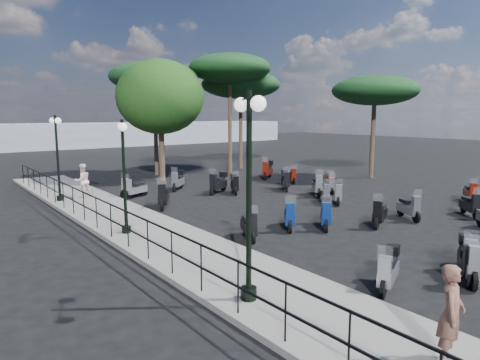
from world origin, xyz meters
TOP-DOWN VIEW (x-y plane):
  - ground at (0.00, 0.00)m, footprint 120.00×120.00m
  - sidewalk at (-6.50, 3.00)m, footprint 3.00×30.00m
  - railing at (-7.80, 2.80)m, footprint 0.04×26.04m
  - lamp_post_0 at (-7.22, -4.34)m, footprint 0.62×1.26m
  - lamp_post_1 at (-7.22, 2.28)m, footprint 0.54×1.07m
  - lamp_post_2 at (-7.48, 9.36)m, footprint 0.31×1.16m
  - woman at (-6.14, -8.14)m, footprint 0.70×0.58m
  - pedestrian_far at (-6.39, 9.48)m, footprint 0.84×0.68m
  - scooter_0 at (-1.94, -6.48)m, footprint 1.50×1.00m
  - scooter_1 at (-4.08, -5.67)m, footprint 1.45×0.82m
  - scooter_2 at (-4.12, -0.47)m, footprint 0.85×1.47m
  - scooter_3 at (-2.14, -0.33)m, footprint 1.19×1.33m
  - scooter_4 at (-4.12, 5.57)m, footprint 1.13×1.62m
  - scooter_5 at (-4.14, 8.95)m, footprint 1.51×0.76m
  - scooter_6 at (-2.06, -6.64)m, footprint 1.48×1.03m
  - scooter_7 at (-1.23, -6.32)m, footprint 1.53×0.67m
  - scooter_8 at (0.76, -2.09)m, footprint 1.56×0.89m
  - scooter_9 at (-0.99, -1.03)m, footprint 1.33×1.28m
  - scooter_10 at (-0.15, 7.07)m, footprint 1.60×1.03m
  - scooter_11 at (-1.34, 9.24)m, footprint 1.33×1.27m
  - scooter_14 at (2.58, -2.17)m, footprint 0.93×1.47m
  - scooter_15 at (2.75, 1.51)m, footprint 1.28×1.16m
  - scooter_16 at (3.28, 5.62)m, footprint 1.18×1.45m
  - scooter_17 at (0.46, 6.48)m, footprint 0.96×1.43m
  - scooter_20 at (5.02, -3.40)m, footprint 1.16×1.26m
  - scooter_21 at (2.51, 2.03)m, footprint 1.14×1.10m
  - scooter_22 at (3.40, 3.40)m, footprint 1.25×1.48m
  - scooter_23 at (5.32, 9.42)m, footprint 1.58×1.22m
  - scooter_26 at (7.99, -2.04)m, footprint 1.28×1.05m
  - scooter_27 at (4.26, 3.38)m, footprint 0.90×1.34m
  - scooter_28 at (5.12, 4.06)m, footprint 1.19×1.11m
  - scooter_29 at (5.26, 7.17)m, footprint 0.83×1.36m
  - scooter_30 at (-4.14, 8.55)m, footprint 1.51×0.76m
  - broadleaf_tree at (-0.42, 12.88)m, footprint 5.35×5.35m
  - pine_0 at (4.98, 13.05)m, footprint 5.65×5.65m
  - pine_1 at (7.19, 14.71)m, footprint 5.93×5.93m
  - pine_2 at (0.42, 15.33)m, footprint 5.89×5.89m
  - pine_3 at (10.87, 5.54)m, footprint 5.42×5.42m
  - distant_hills at (0.00, 45.00)m, footprint 70.00×8.00m

SIDE VIEW (x-z plane):
  - ground at x=0.00m, z-range 0.00..0.00m
  - sidewalk at x=-6.50m, z-range 0.00..0.15m
  - scooter_29 at x=5.26m, z-range -0.18..1.00m
  - scooter_21 at x=2.51m, z-range -0.18..1.01m
  - scooter_27 at x=4.26m, z-range -0.18..1.02m
  - scooter_26 at x=7.99m, z-range -0.19..1.05m
  - scooter_5 at x=-4.14m, z-range -0.19..1.07m
  - scooter_30 at x=-4.14m, z-range -0.19..1.07m
  - scooter_2 at x=-4.12m, z-range -0.19..1.07m
  - scooter_28 at x=5.12m, z-range -0.15..1.04m
  - scooter_20 at x=5.02m, z-range -0.20..1.09m
  - scooter_14 at x=2.58m, z-range -0.20..1.10m
  - scooter_8 at x=0.76m, z-range -0.20..1.13m
  - scooter_1 at x=-4.08m, z-range -0.15..1.08m
  - scooter_3 at x=-2.14m, z-range -0.21..1.14m
  - scooter_6 at x=-2.06m, z-range -0.21..1.14m
  - scooter_7 at x=-1.23m, z-range -0.15..1.09m
  - scooter_15 at x=2.75m, z-range -0.15..1.10m
  - scooter_17 at x=0.46m, z-range -0.16..1.11m
  - scooter_0 at x=-1.94m, z-range -0.16..1.16m
  - scooter_22 at x=3.40m, z-range -0.22..1.23m
  - scooter_11 at x=-1.34m, z-range -0.16..1.17m
  - scooter_9 at x=-0.99m, z-range -0.17..1.18m
  - scooter_4 at x=-4.12m, z-range -0.23..1.25m
  - scooter_16 at x=3.28m, z-range -0.17..1.19m
  - scooter_10 at x=-0.15m, z-range -0.17..1.22m
  - scooter_23 at x=5.32m, z-range -0.18..1.28m
  - railing at x=-7.80m, z-range 0.35..1.45m
  - pedestrian_far at x=-6.39m, z-range 0.15..1.77m
  - woman at x=-6.14m, z-range 0.15..1.78m
  - distant_hills at x=0.00m, z-range 0.00..3.00m
  - lamp_post_1 at x=-7.22m, z-range 0.42..4.21m
  - lamp_post_2 at x=-7.48m, z-range 0.43..4.34m
  - lamp_post_0 at x=-7.22m, z-range 0.46..4.89m
  - broadleaf_tree at x=-0.42m, z-range 1.43..8.87m
  - pine_3 at x=10.87m, z-range 2.31..8.87m
  - pine_1 at x=7.19m, z-range 2.61..9.96m
  - pine_2 at x=0.42m, z-range 2.73..10.30m
  - pine_0 at x=4.98m, z-range 3.09..11.30m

